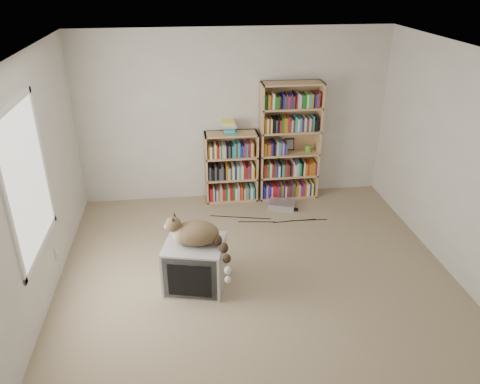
{
  "coord_description": "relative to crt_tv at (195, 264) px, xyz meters",
  "views": [
    {
      "loc": [
        -0.75,
        -4.04,
        3.24
      ],
      "look_at": [
        -0.11,
        1.0,
        0.76
      ],
      "focal_mm": 35.0,
      "sensor_mm": 36.0,
      "label": 1
    }
  ],
  "objects": [
    {
      "name": "floor",
      "position": [
        0.7,
        -0.27,
        -0.27
      ],
      "size": [
        4.5,
        5.0,
        0.01
      ],
      "primitive_type": "cube",
      "color": "tan",
      "rests_on": "ground"
    },
    {
      "name": "wall_back",
      "position": [
        0.7,
        2.23,
        0.98
      ],
      "size": [
        4.5,
        0.02,
        2.5
      ],
      "primitive_type": "cube",
      "color": "silver",
      "rests_on": "floor"
    },
    {
      "name": "wall_left",
      "position": [
        -1.55,
        -0.27,
        0.98
      ],
      "size": [
        0.02,
        5.0,
        2.5
      ],
      "primitive_type": "cube",
      "color": "silver",
      "rests_on": "floor"
    },
    {
      "name": "wall_right",
      "position": [
        2.95,
        -0.27,
        0.98
      ],
      "size": [
        0.02,
        5.0,
        2.5
      ],
      "primitive_type": "cube",
      "color": "silver",
      "rests_on": "floor"
    },
    {
      "name": "ceiling",
      "position": [
        0.7,
        -0.27,
        2.23
      ],
      "size": [
        4.5,
        5.0,
        0.02
      ],
      "primitive_type": "cube",
      "color": "white",
      "rests_on": "wall_back"
    },
    {
      "name": "window",
      "position": [
        -1.54,
        -0.07,
        1.13
      ],
      "size": [
        0.02,
        1.22,
        1.52
      ],
      "primitive_type": "cube",
      "color": "white",
      "rests_on": "wall_left"
    },
    {
      "name": "crt_tv",
      "position": [
        0.0,
        0.0,
        0.0
      ],
      "size": [
        0.75,
        0.7,
        0.55
      ],
      "rotation": [
        0.0,
        0.0,
        -0.24
      ],
      "color": "#B0B0B3",
      "rests_on": "floor"
    },
    {
      "name": "cat",
      "position": [
        0.07,
        -0.07,
        0.37
      ],
      "size": [
        0.7,
        0.59,
        0.58
      ],
      "rotation": [
        0.0,
        0.0,
        -0.12
      ],
      "color": "#382716",
      "rests_on": "crt_tv"
    },
    {
      "name": "bookcase_tall",
      "position": [
        1.5,
        2.09,
        0.57
      ],
      "size": [
        0.88,
        0.3,
        1.76
      ],
      "color": "#AD7F56",
      "rests_on": "floor"
    },
    {
      "name": "bookcase_short",
      "position": [
        0.63,
        2.09,
        0.22
      ],
      "size": [
        0.77,
        0.3,
        1.06
      ],
      "color": "#AD7F56",
      "rests_on": "floor"
    },
    {
      "name": "book_stack",
      "position": [
        0.61,
        2.11,
        0.87
      ],
      "size": [
        0.21,
        0.27,
        0.17
      ],
      "primitive_type": "cube",
      "color": "red",
      "rests_on": "bookcase_short"
    },
    {
      "name": "green_mug",
      "position": [
        1.79,
        2.07,
        0.5
      ],
      "size": [
        0.09,
        0.09,
        0.1
      ],
      "primitive_type": "cylinder",
      "color": "#56AE31",
      "rests_on": "bookcase_tall"
    },
    {
      "name": "framed_print",
      "position": [
        1.53,
        2.17,
        0.54
      ],
      "size": [
        0.14,
        0.05,
        0.18
      ],
      "primitive_type": "cube",
      "rotation": [
        -0.17,
        0.0,
        0.0
      ],
      "color": "black",
      "rests_on": "bookcase_tall"
    },
    {
      "name": "dvd_player",
      "position": [
        1.34,
        1.7,
        -0.23
      ],
      "size": [
        0.45,
        0.39,
        0.09
      ],
      "primitive_type": "cube",
      "rotation": [
        0.0,
        0.0,
        -0.35
      ],
      "color": "silver",
      "rests_on": "floor"
    },
    {
      "name": "wall_outlet",
      "position": [
        -1.54,
        0.34,
        0.05
      ],
      "size": [
        0.01,
        0.08,
        0.13
      ],
      "primitive_type": "cube",
      "color": "silver",
      "rests_on": "wall_left"
    },
    {
      "name": "floor_cables",
      "position": [
        1.05,
        1.27,
        -0.27
      ],
      "size": [
        1.2,
        0.7,
        0.01
      ],
      "primitive_type": null,
      "color": "black",
      "rests_on": "floor"
    }
  ]
}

